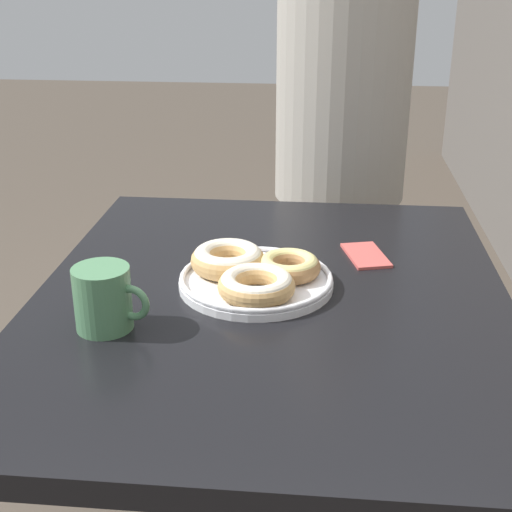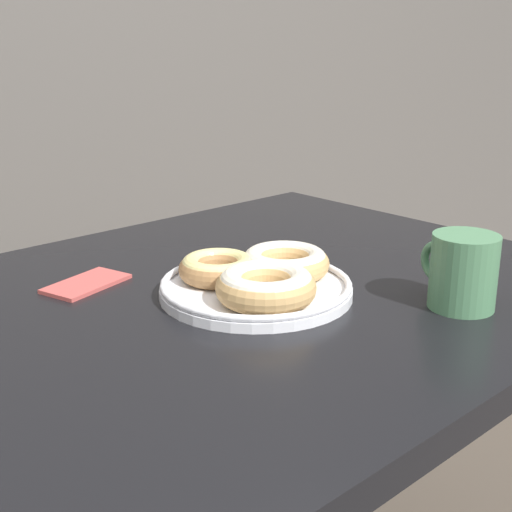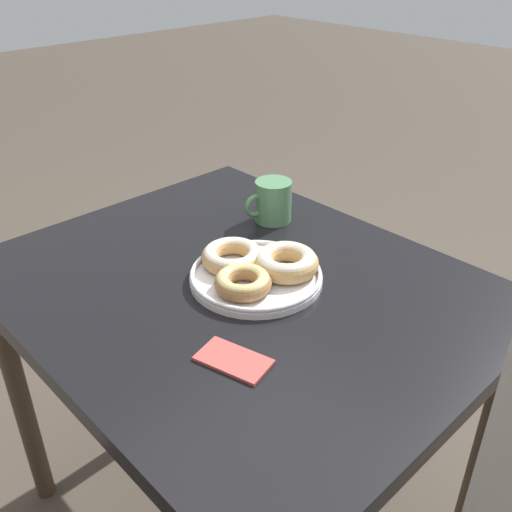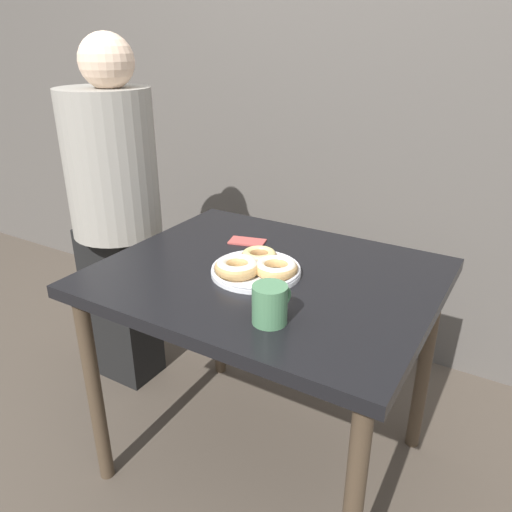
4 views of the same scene
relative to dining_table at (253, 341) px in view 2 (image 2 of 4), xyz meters
name	(u,v)px [view 2 (image 2 of 4)]	position (x,y,z in m)	size (l,w,h in m)	color
dining_table	(253,341)	(0.00, 0.00, 0.00)	(1.02, 0.84, 0.78)	black
donut_plate	(259,278)	(-0.02, -0.03, 0.12)	(0.30, 0.29, 0.06)	white
coffee_mug	(462,270)	(0.15, -0.26, 0.14)	(0.09, 0.13, 0.10)	#4C7F56
napkin	(86,284)	(-0.18, 0.17, 0.09)	(0.14, 0.10, 0.01)	#BC4C47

